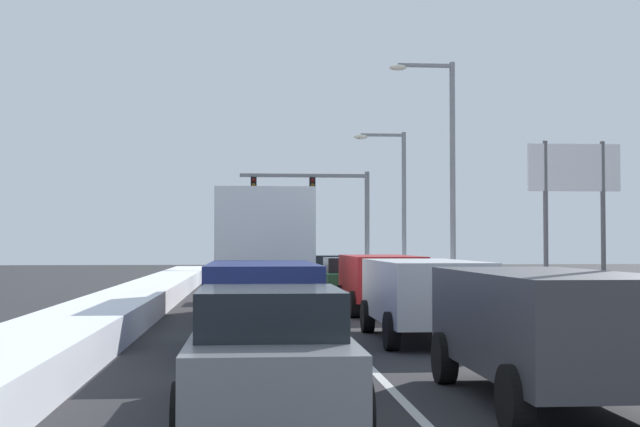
% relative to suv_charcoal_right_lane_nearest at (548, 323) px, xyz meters
% --- Properties ---
extents(ground_plane, '(120.81, 120.81, 0.00)m').
position_rel_suv_charcoal_right_lane_nearest_xyz_m(ground_plane, '(-1.81, 12.06, -1.02)').
color(ground_plane, '#28282B').
extents(lane_stripe_between_right_lane_and_center_lane, '(0.14, 51.11, 0.01)m').
position_rel_suv_charcoal_right_lane_nearest_xyz_m(lane_stripe_between_right_lane_and_center_lane, '(-1.81, 16.71, -1.01)').
color(lane_stripe_between_right_lane_and_center_lane, silver).
rests_on(lane_stripe_between_right_lane_and_center_lane, ground).
extents(snow_bank_right_shoulder, '(1.98, 51.11, 0.78)m').
position_rel_suv_charcoal_right_lane_nearest_xyz_m(snow_bank_right_shoulder, '(3.49, 16.71, -0.63)').
color(snow_bank_right_shoulder, white).
rests_on(snow_bank_right_shoulder, ground).
extents(snow_bank_left_shoulder, '(1.90, 51.11, 0.66)m').
position_rel_suv_charcoal_right_lane_nearest_xyz_m(snow_bank_left_shoulder, '(-7.11, 16.71, -0.69)').
color(snow_bank_left_shoulder, white).
rests_on(snow_bank_left_shoulder, ground).
extents(suv_charcoal_right_lane_nearest, '(2.16, 4.90, 1.67)m').
position_rel_suv_charcoal_right_lane_nearest_xyz_m(suv_charcoal_right_lane_nearest, '(0.00, 0.00, 0.00)').
color(suv_charcoal_right_lane_nearest, '#38383D').
rests_on(suv_charcoal_right_lane_nearest, ground).
extents(suv_silver_right_lane_second, '(2.16, 4.90, 1.67)m').
position_rel_suv_charcoal_right_lane_nearest_xyz_m(suv_silver_right_lane_second, '(-0.14, 7.32, 0.00)').
color(suv_silver_right_lane_second, '#B7BABF').
rests_on(suv_silver_right_lane_second, ground).
extents(suv_red_right_lane_third, '(2.16, 4.90, 1.67)m').
position_rel_suv_charcoal_right_lane_nearest_xyz_m(suv_red_right_lane_third, '(0.05, 14.61, 0.00)').
color(suv_red_right_lane_third, maroon).
rests_on(suv_red_right_lane_third, ground).
extents(sedan_green_right_lane_fourth, '(2.00, 4.50, 1.51)m').
position_rel_suv_charcoal_right_lane_nearest_xyz_m(sedan_green_right_lane_fourth, '(-0.19, 20.96, -0.25)').
color(sedan_green_right_lane_fourth, '#1E5633').
rests_on(sedan_green_right_lane_fourth, ground).
extents(sedan_white_right_lane_fifth, '(2.00, 4.50, 1.51)m').
position_rel_suv_charcoal_right_lane_nearest_xyz_m(sedan_white_right_lane_fifth, '(-0.20, 27.14, -0.25)').
color(sedan_white_right_lane_fifth, silver).
rests_on(sedan_white_right_lane_fifth, ground).
extents(sedan_gray_center_lane_nearest, '(2.00, 4.50, 1.51)m').
position_rel_suv_charcoal_right_lane_nearest_xyz_m(sedan_gray_center_lane_nearest, '(-3.55, -0.57, -0.25)').
color(sedan_gray_center_lane_nearest, slate).
rests_on(sedan_gray_center_lane_nearest, ground).
extents(suv_navy_center_lane_second, '(2.16, 4.90, 1.67)m').
position_rel_suv_charcoal_right_lane_nearest_xyz_m(suv_navy_center_lane_second, '(-3.55, 5.33, 0.00)').
color(suv_navy_center_lane_second, navy).
rests_on(suv_navy_center_lane_second, ground).
extents(box_truck_center_lane_third, '(2.53, 7.20, 3.36)m').
position_rel_suv_charcoal_right_lane_nearest_xyz_m(box_truck_center_lane_third, '(-3.42, 12.86, 0.88)').
color(box_truck_center_lane_third, maroon).
rests_on(box_truck_center_lane_third, ground).
extents(sedan_tan_center_lane_fourth, '(2.00, 4.50, 1.51)m').
position_rel_suv_charcoal_right_lane_nearest_xyz_m(sedan_tan_center_lane_fourth, '(-3.69, 20.44, -0.25)').
color(sedan_tan_center_lane_fourth, '#937F60').
rests_on(sedan_tan_center_lane_fourth, ground).
extents(suv_black_center_lane_fifth, '(2.16, 4.90, 1.67)m').
position_rel_suv_charcoal_right_lane_nearest_xyz_m(suv_black_center_lane_fifth, '(-3.32, 26.83, 0.00)').
color(suv_black_center_lane_fifth, black).
rests_on(suv_black_center_lane_fifth, ground).
extents(traffic_light_gantry, '(7.54, 0.47, 6.20)m').
position_rel_suv_charcoal_right_lane_nearest_xyz_m(traffic_light_gantry, '(0.76, 39.93, 3.48)').
color(traffic_light_gantry, slate).
rests_on(traffic_light_gantry, ground).
extents(street_lamp_right_mid, '(2.66, 0.36, 9.31)m').
position_rel_suv_charcoal_right_lane_nearest_xyz_m(street_lamp_right_mid, '(4.02, 23.68, 4.47)').
color(street_lamp_right_mid, gray).
rests_on(street_lamp_right_mid, ground).
extents(street_lamp_right_far, '(2.66, 0.36, 7.64)m').
position_rel_suv_charcoal_right_lane_nearest_xyz_m(street_lamp_right_far, '(3.64, 32.97, 3.60)').
color(street_lamp_right_far, gray).
rests_on(street_lamp_right_far, ground).
extents(roadside_sign_right, '(3.20, 0.16, 5.50)m').
position_rel_suv_charcoal_right_lane_nearest_xyz_m(roadside_sign_right, '(7.21, 18.07, 3.00)').
color(roadside_sign_right, '#59595B').
rests_on(roadside_sign_right, ground).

